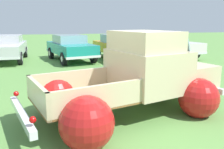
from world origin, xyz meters
The scene contains 7 objects.
ground_plane centered at (0.00, 0.00, 0.00)m, with size 80.00×80.00×0.00m, color #609347.
vintage_pickup_truck centered at (0.37, 0.11, 0.76)m, with size 4.97×3.70×1.96m.
show_car_0 centered at (-4.01, 9.07, 0.78)m, with size 1.89×4.31×1.43m.
show_car_1 centered at (-0.58, 8.43, 0.78)m, with size 2.71×4.45×1.43m.
show_car_2 centered at (2.18, 7.97, 0.79)m, with size 2.51×4.87×1.43m.
show_car_3 centered at (5.41, 8.50, 0.78)m, with size 2.83×4.74×1.43m.
lane_cone_0 centered at (0.65, 2.08, 0.31)m, with size 0.36×0.36×0.63m.
Camera 1 is at (-1.53, -4.99, 2.11)m, focal length 38.02 mm.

